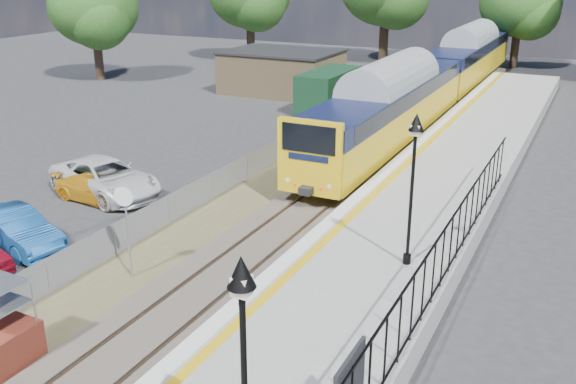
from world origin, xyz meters
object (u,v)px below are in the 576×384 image
Objects in this scene: speed_sign at (126,216)px; car_yellow at (94,189)px; brick_plinth at (0,326)px; car_blue at (15,230)px; victorian_lamp_north at (414,155)px; train at (438,75)px; victorian_lamp_south at (243,329)px; car_white at (106,178)px.

car_yellow is (-5.85, 4.86, -1.59)m from speed_sign.
speed_sign reaches higher than brick_plinth.
speed_sign reaches higher than car_blue.
victorian_lamp_north is at bearing 46.14° from brick_plinth.
victorian_lamp_north is 0.11× the size of train.
car_blue is (-13.21, 6.94, -3.60)m from victorian_lamp_south.
train is 7.39× the size of car_white.
car_white is (-6.04, 10.61, -0.33)m from brick_plinth.
brick_plinth is at bearing 166.76° from victorian_lamp_south.
train reaches higher than speed_sign.
victorian_lamp_north is 2.02× the size of brick_plinth.
brick_plinth is 0.74× the size of speed_sign.
speed_sign is at bearing 91.89° from brick_plinth.
train reaches higher than car_yellow.
brick_plinth is 11.57m from car_yellow.
car_blue is 0.77× the size of car_white.
train is 17.92× the size of brick_plinth.
car_yellow is at bearing 172.77° from victorian_lamp_north.
car_white is (-0.02, 0.74, 0.23)m from car_yellow.
brick_plinth is at bearing -121.93° from car_blue.
car_white is (-8.54, -22.46, -1.57)m from train.
victorian_lamp_south is at bearing -88.85° from victorian_lamp_north.
car_white reaches higher than car_blue.
victorian_lamp_south is at bearing -105.50° from car_blue.
speed_sign is at bearing -95.43° from train.
victorian_lamp_north reaches higher than train.
car_white is at bearing -110.81° from train.
speed_sign is at bearing -78.26° from car_blue.
speed_sign is at bearing -118.87° from car_white.
train is 11.00× the size of car_yellow.
car_white is (-5.87, 5.60, -1.36)m from speed_sign.
car_yellow is 0.78m from car_white.
train is at bearing 85.68° from brick_plinth.
car_blue is (-5.04, 0.04, -1.43)m from speed_sign.
speed_sign is 0.83× the size of car_yellow.
car_yellow is at bearing 121.37° from brick_plinth.
car_white reaches higher than car_yellow.
car_yellow is at bearing -110.16° from train.
car_blue is at bearing -165.43° from car_yellow.
victorian_lamp_north is at bearing 91.15° from victorian_lamp_south.
victorian_lamp_south is 10.91m from speed_sign.
brick_plinth is 5.12m from speed_sign.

